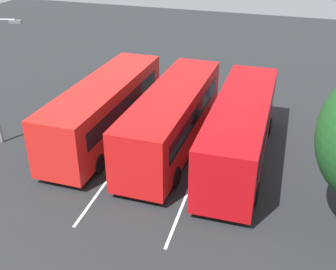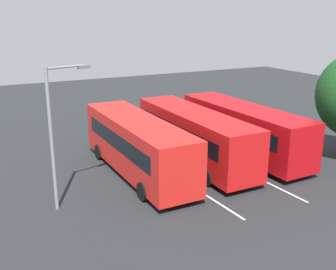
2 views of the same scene
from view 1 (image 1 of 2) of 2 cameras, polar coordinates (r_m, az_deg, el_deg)
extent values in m
plane|color=#232628|center=(21.56, 0.01, -1.75)|extent=(69.31, 69.31, 0.00)
cube|color=#B70C11|center=(19.97, 9.91, 0.87)|extent=(10.36, 2.79, 2.81)
cube|color=black|center=(24.35, 11.76, 7.70)|extent=(0.19, 2.18, 1.18)
cube|color=black|center=(19.96, 6.57, 2.20)|extent=(8.64, 0.35, 0.90)
cube|color=black|center=(19.74, 13.45, 1.27)|extent=(8.64, 0.35, 0.90)
cube|color=black|center=(24.21, 11.88, 8.75)|extent=(0.16, 1.98, 0.32)
cube|color=black|center=(25.10, 11.35, 3.56)|extent=(0.17, 2.27, 0.36)
cylinder|color=black|center=(23.58, 7.97, 2.00)|extent=(0.94, 0.31, 0.93)
cylinder|color=black|center=(23.40, 13.64, 1.23)|extent=(0.94, 0.31, 0.93)
cylinder|color=black|center=(17.96, 4.36, -6.82)|extent=(0.94, 0.31, 0.93)
cylinder|color=black|center=(17.72, 11.85, -7.95)|extent=(0.94, 0.31, 0.93)
cube|color=red|center=(20.82, 0.62, 2.49)|extent=(10.31, 2.56, 2.81)
cube|color=black|center=(25.09, 4.20, 8.82)|extent=(0.14, 2.17, 1.18)
cube|color=black|center=(21.04, -2.51, 3.76)|extent=(8.64, 0.15, 0.90)
cube|color=black|center=(20.38, 3.86, 2.88)|extent=(8.64, 0.15, 0.90)
cube|color=black|center=(24.95, 4.25, 9.85)|extent=(0.12, 1.98, 0.32)
cube|color=black|center=(25.81, 4.07, 4.76)|extent=(0.12, 2.27, 0.36)
cylinder|color=black|center=(24.52, 0.32, 3.33)|extent=(0.93, 0.29, 0.93)
cylinder|color=black|center=(23.97, 5.68, 2.58)|extent=(0.93, 0.29, 0.93)
cylinder|color=black|center=(19.11, -5.78, -4.53)|extent=(0.93, 0.29, 0.93)
cylinder|color=black|center=(18.40, 0.98, -5.78)|extent=(0.93, 0.29, 0.93)
cube|color=red|center=(22.08, -8.64, 3.71)|extent=(10.31, 2.58, 2.81)
cube|color=black|center=(26.14, -3.84, 9.62)|extent=(0.14, 2.17, 1.18)
cube|color=black|center=(22.48, -11.47, 4.85)|extent=(8.64, 0.17, 0.90)
cube|color=black|center=(21.46, -5.80, 4.14)|extent=(8.64, 0.17, 0.90)
cube|color=black|center=(26.01, -3.85, 10.62)|extent=(0.12, 1.98, 0.32)
cube|color=black|center=(26.83, -3.68, 5.70)|extent=(0.12, 2.27, 0.36)
cylinder|color=black|center=(25.76, -7.62, 4.33)|extent=(0.93, 0.29, 0.93)
cylinder|color=black|center=(24.89, -2.70, 3.69)|extent=(0.93, 0.29, 0.93)
cylinder|color=black|center=(20.69, -15.28, -2.74)|extent=(0.93, 0.29, 0.93)
cylinder|color=black|center=(19.60, -9.46, -3.89)|extent=(0.93, 0.29, 0.93)
cylinder|color=#232833|center=(27.32, 10.10, 5.48)|extent=(0.13, 0.13, 0.87)
cylinder|color=#232833|center=(27.39, 9.82, 5.57)|extent=(0.13, 0.13, 0.87)
cylinder|color=olive|center=(27.07, 10.09, 7.05)|extent=(0.42, 0.42, 0.69)
sphere|color=tan|center=(26.91, 10.17, 7.96)|extent=(0.24, 0.24, 0.24)
cube|color=slate|center=(20.88, -20.24, 14.41)|extent=(0.34, 0.59, 0.14)
cube|color=silver|center=(21.11, 4.85, -2.54)|extent=(14.15, 0.91, 0.01)
cube|color=silver|center=(22.15, -4.59, -0.97)|extent=(14.15, 0.91, 0.01)
camera|label=2|loc=(18.04, -76.60, -0.09)|focal=43.78mm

